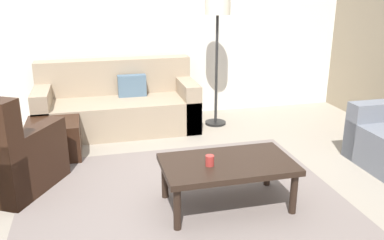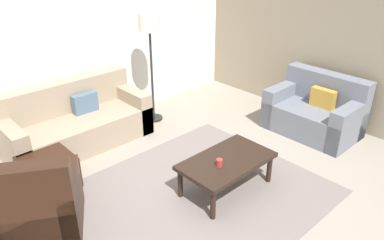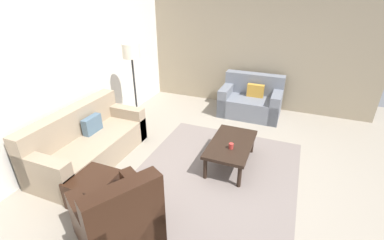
{
  "view_description": "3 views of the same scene",
  "coord_description": "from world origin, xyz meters",
  "px_view_note": "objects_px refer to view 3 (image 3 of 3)",
  "views": [
    {
      "loc": [
        -0.7,
        -3.11,
        1.83
      ],
      "look_at": [
        0.17,
        0.37,
        0.63
      ],
      "focal_mm": 38.44,
      "sensor_mm": 36.0,
      "label": 1
    },
    {
      "loc": [
        -2.43,
        -2.52,
        2.71
      ],
      "look_at": [
        0.21,
        0.29,
        0.81
      ],
      "focal_mm": 34.98,
      "sensor_mm": 36.0,
      "label": 2
    },
    {
      "loc": [
        -3.24,
        -0.91,
        2.62
      ],
      "look_at": [
        0.18,
        0.46,
        0.78
      ],
      "focal_mm": 25.04,
      "sensor_mm": 36.0,
      "label": 3
    }
  ],
  "objects_px": {
    "couch_main": "(86,144)",
    "ottoman": "(94,189)",
    "lamp_standing": "(132,60)",
    "coffee_table": "(231,145)",
    "couch_loveseat": "(251,101)",
    "cup": "(231,146)",
    "armchair_leather": "(119,222)"
  },
  "relations": [
    {
      "from": "couch_main",
      "to": "ottoman",
      "type": "distance_m",
      "value": 1.08
    },
    {
      "from": "couch_main",
      "to": "lamp_standing",
      "type": "xyz_separation_m",
      "value": [
        1.29,
        -0.16,
        1.11
      ]
    },
    {
      "from": "ottoman",
      "to": "lamp_standing",
      "type": "height_order",
      "value": "lamp_standing"
    },
    {
      "from": "coffee_table",
      "to": "couch_loveseat",
      "type": "bearing_deg",
      "value": 2.07
    },
    {
      "from": "couch_loveseat",
      "to": "cup",
      "type": "relative_size",
      "value": 14.81
    },
    {
      "from": "armchair_leather",
      "to": "lamp_standing",
      "type": "xyz_separation_m",
      "value": [
        2.46,
        1.32,
        1.1
      ]
    },
    {
      "from": "coffee_table",
      "to": "armchair_leather",
      "type": "bearing_deg",
      "value": 158.34
    },
    {
      "from": "couch_main",
      "to": "coffee_table",
      "type": "height_order",
      "value": "couch_main"
    },
    {
      "from": "ottoman",
      "to": "coffee_table",
      "type": "xyz_separation_m",
      "value": [
        1.5,
        -1.48,
        0.16
      ]
    },
    {
      "from": "armchair_leather",
      "to": "cup",
      "type": "height_order",
      "value": "armchair_leather"
    },
    {
      "from": "coffee_table",
      "to": "cup",
      "type": "relative_size",
      "value": 12.49
    },
    {
      "from": "couch_loveseat",
      "to": "coffee_table",
      "type": "xyz_separation_m",
      "value": [
        -2.11,
        -0.08,
        0.06
      ]
    },
    {
      "from": "lamp_standing",
      "to": "armchair_leather",
      "type": "bearing_deg",
      "value": -151.73
    },
    {
      "from": "coffee_table",
      "to": "cup",
      "type": "bearing_deg",
      "value": -167.45
    },
    {
      "from": "couch_loveseat",
      "to": "cup",
      "type": "bearing_deg",
      "value": -177.15
    },
    {
      "from": "armchair_leather",
      "to": "coffee_table",
      "type": "xyz_separation_m",
      "value": [
        1.92,
        -0.76,
        0.05
      ]
    },
    {
      "from": "armchair_leather",
      "to": "ottoman",
      "type": "relative_size",
      "value": 1.95
    },
    {
      "from": "coffee_table",
      "to": "cup",
      "type": "distance_m",
      "value": 0.2
    },
    {
      "from": "couch_main",
      "to": "lamp_standing",
      "type": "relative_size",
      "value": 1.17
    },
    {
      "from": "armchair_leather",
      "to": "coffee_table",
      "type": "relative_size",
      "value": 0.99
    },
    {
      "from": "couch_main",
      "to": "armchair_leather",
      "type": "distance_m",
      "value": 1.89
    },
    {
      "from": "couch_loveseat",
      "to": "cup",
      "type": "distance_m",
      "value": 2.29
    },
    {
      "from": "couch_loveseat",
      "to": "ottoman",
      "type": "xyz_separation_m",
      "value": [
        -3.61,
        1.4,
        -0.1
      ]
    },
    {
      "from": "couch_loveseat",
      "to": "lamp_standing",
      "type": "bearing_deg",
      "value": 127.99
    },
    {
      "from": "couch_loveseat",
      "to": "cup",
      "type": "height_order",
      "value": "couch_loveseat"
    },
    {
      "from": "armchair_leather",
      "to": "couch_main",
      "type": "bearing_deg",
      "value": 51.87
    },
    {
      "from": "coffee_table",
      "to": "lamp_standing",
      "type": "relative_size",
      "value": 0.64
    },
    {
      "from": "cup",
      "to": "lamp_standing",
      "type": "relative_size",
      "value": 0.05
    },
    {
      "from": "lamp_standing",
      "to": "ottoman",
      "type": "bearing_deg",
      "value": -163.47
    },
    {
      "from": "ottoman",
      "to": "cup",
      "type": "height_order",
      "value": "cup"
    },
    {
      "from": "coffee_table",
      "to": "couch_main",
      "type": "bearing_deg",
      "value": 108.42
    },
    {
      "from": "couch_loveseat",
      "to": "armchair_leather",
      "type": "height_order",
      "value": "armchair_leather"
    }
  ]
}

